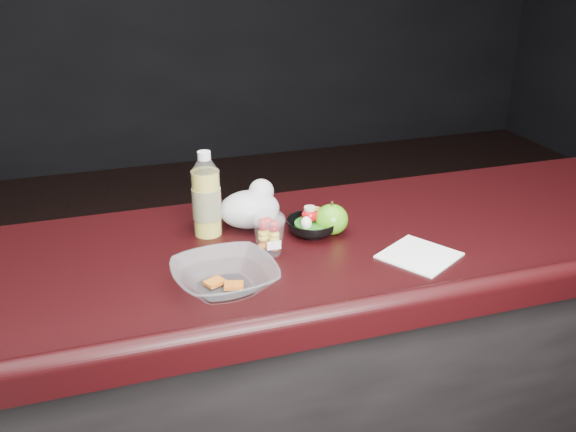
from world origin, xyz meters
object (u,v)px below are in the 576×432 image
object	(u,v)px
lemonade_bottle	(206,200)
fruit_cup	(269,232)
snack_bowl	(312,225)
green_apple	(331,219)
takeout_bowl	(225,277)

from	to	relation	value
lemonade_bottle	fruit_cup	distance (m)	0.20
lemonade_bottle	snack_bowl	world-z (taller)	lemonade_bottle
lemonade_bottle	fruit_cup	bearing A→B (deg)	-52.01
green_apple	snack_bowl	bearing A→B (deg)	167.05
snack_bowl	fruit_cup	bearing A→B (deg)	-152.76
fruit_cup	takeout_bowl	distance (m)	0.20
snack_bowl	green_apple	bearing A→B (deg)	-12.95
fruit_cup	snack_bowl	distance (m)	0.16
lemonade_bottle	fruit_cup	xyz separation A→B (m)	(0.12, -0.16, -0.04)
fruit_cup	snack_bowl	xyz separation A→B (m)	(0.14, 0.07, -0.03)
snack_bowl	takeout_bowl	distance (m)	0.34
green_apple	snack_bowl	world-z (taller)	green_apple
fruit_cup	takeout_bowl	xyz separation A→B (m)	(-0.14, -0.13, -0.03)
snack_bowl	takeout_bowl	xyz separation A→B (m)	(-0.28, -0.20, 0.00)
snack_bowl	takeout_bowl	size ratio (longest dim) A/B	0.60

